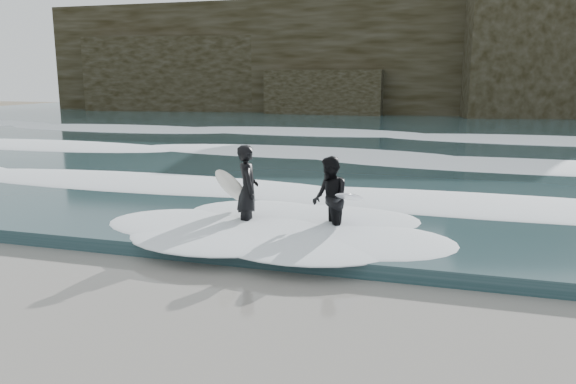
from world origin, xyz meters
name	(u,v)px	position (x,y,z in m)	size (l,w,h in m)	color
ground	(214,348)	(0.00, 0.00, 0.00)	(120.00, 120.00, 0.00)	brown
sea	(406,131)	(0.00, 29.00, 0.15)	(90.00, 52.00, 0.30)	#223B40
headland	(425,59)	(0.00, 46.00, 5.00)	(70.00, 9.00, 10.00)	black
foam_near	(345,188)	(0.00, 9.00, 0.40)	(60.00, 3.20, 0.20)	white
foam_mid	(378,155)	(0.00, 16.00, 0.42)	(60.00, 4.00, 0.24)	white
foam_far	(400,133)	(0.00, 25.00, 0.45)	(60.00, 4.80, 0.30)	white
surfer_left	(246,189)	(-1.52, 5.22, 1.00)	(1.09, 1.68, 1.99)	black
surfer_right	(332,199)	(0.41, 5.23, 0.91)	(1.26, 2.03, 1.81)	black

